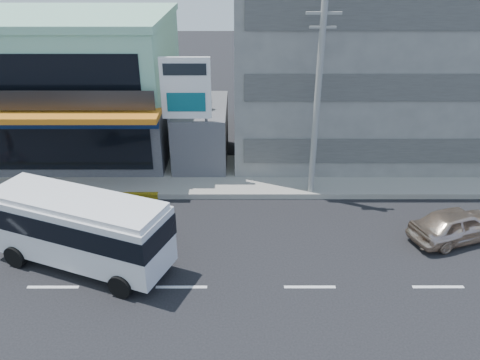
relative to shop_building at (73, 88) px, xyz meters
name	(u,v)px	position (x,y,z in m)	size (l,w,h in m)	color
ground	(181,287)	(8.00, -13.95, -4.00)	(120.00, 120.00, 0.00)	black
sidewalk	(288,176)	(13.00, -4.45, -3.85)	(70.00, 5.00, 0.30)	gray
shop_building	(73,88)	(0.00, 0.00, 0.00)	(12.40, 11.70, 8.00)	#444449
concrete_building	(367,35)	(18.00, 1.05, 3.00)	(16.00, 12.00, 14.00)	gray
gap_structure	(202,133)	(8.00, -1.95, -2.25)	(3.00, 6.00, 3.50)	#444449
satellite_dish	(199,110)	(8.00, -2.95, -0.42)	(1.50, 1.50, 0.15)	slate
billboard	(186,95)	(7.50, -4.75, 0.93)	(2.60, 0.18, 6.90)	gray
utility_pole_near	(317,102)	(14.00, -6.55, 1.15)	(1.60, 0.30, 10.00)	#999993
minibus	(79,226)	(3.86, -12.45, -2.13)	(7.83, 4.97, 3.13)	silver
sedan	(458,225)	(20.00, -10.62, -3.24)	(1.79, 4.46, 1.52)	beige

